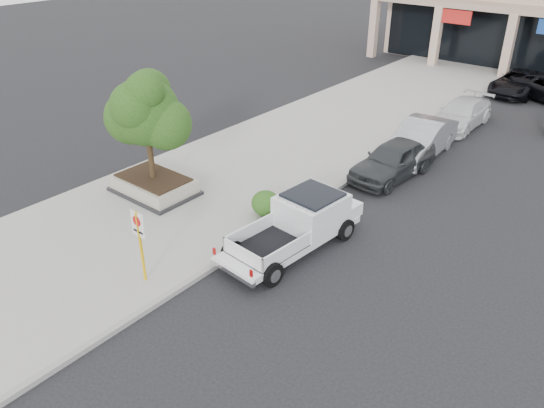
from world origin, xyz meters
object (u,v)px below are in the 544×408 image
Objects in this scene: curb_car_a at (393,160)px; pickup_truck at (292,227)px; curb_car_d at (518,83)px; no_parking_sign at (140,237)px; curb_car_b at (420,139)px; curb_car_c at (461,114)px; planter at (154,185)px; planter_tree at (151,112)px.

pickup_truck is at bearing -83.50° from curb_car_a.
curb_car_a is (-0.12, 7.05, -0.09)m from pickup_truck.
no_parking_sign is at bearing -94.07° from curb_car_d.
curb_car_d is at bearing 84.90° from no_parking_sign.
curb_car_b is (2.02, 13.96, -0.82)m from no_parking_sign.
no_parking_sign is 0.46× the size of curb_car_b.
curb_car_c is at bearing -92.06° from curb_car_d.
curb_car_c is (6.16, 15.04, 0.21)m from planter.
planter is 11.89m from curb_car_b.
planter is at bearing -171.88° from pickup_truck.
curb_car_d is (0.15, 22.42, -0.16)m from pickup_truck.
planter is 1.39× the size of no_parking_sign.
curb_car_d is (0.36, 12.68, -0.12)m from curb_car_b.
curb_car_a is 0.91× the size of curb_car_b.
curb_car_c is 7.77m from curb_car_d.
pickup_truck is 1.15× the size of curb_car_c.
no_parking_sign is 11.49m from curb_car_a.
pickup_truck reaches higher than curb_car_b.
pickup_truck reaches higher than planter.
curb_car_b reaches higher than curb_car_c.
planter_tree is at bearing -111.76° from curb_car_c.
planter is 0.71× the size of curb_car_a.
no_parking_sign is at bearing -95.05° from curb_car_a.
curb_car_d is at bearing 85.48° from curb_car_b.
curb_car_d is at bearing 94.37° from pickup_truck.
curb_car_b reaches higher than curb_car_d.
planter_tree reaches higher than pickup_truck.
planter is 23.73m from curb_car_d.
curb_car_b is 0.99× the size of curb_car_d.
planter_tree reaches higher than curb_car_a.
planter_tree is 1.74× the size of no_parking_sign.
curb_car_c is at bearing 95.80° from pickup_truck.
planter_tree is 0.89× the size of curb_car_a.
curb_car_c is at bearing 84.07° from no_parking_sign.
curb_car_b is at bearing 58.42° from planter.
no_parking_sign reaches higher than curb_car_d.
no_parking_sign is 0.49× the size of curb_car_c.
curb_car_a is at bearing 49.64° from planter.
planter is at bearing -131.03° from planter_tree.
pickup_truck is at bearing -91.72° from curb_car_b.
planter_tree is 0.80× the size of curb_car_d.
planter_tree is (0.13, 0.15, 2.94)m from planter.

